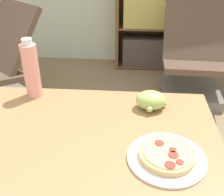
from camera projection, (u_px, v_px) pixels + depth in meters
dining_table at (74, 167)px, 1.05m from camera, size 1.07×0.77×0.75m
pizza_on_plate at (167, 156)px, 0.91m from camera, size 0.26×0.26×0.04m
grape_bunch at (151, 100)px, 1.17m from camera, size 0.13×0.11×0.08m
drink_bottle at (31, 70)px, 1.22m from camera, size 0.07×0.07×0.27m
lounge_chair_far at (193, 68)px, 2.67m from camera, size 0.62×0.79×0.88m
bookshelf at (151, 10)px, 3.08m from camera, size 0.77×0.30×1.41m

